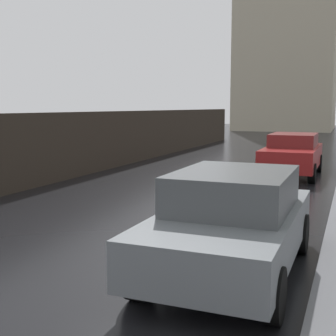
{
  "coord_description": "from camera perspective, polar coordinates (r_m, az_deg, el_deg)",
  "views": [
    {
      "loc": [
        4.39,
        -2.01,
        2.37
      ],
      "look_at": [
        0.51,
        7.57,
        0.99
      ],
      "focal_mm": 49.08,
      "sensor_mm": 36.0,
      "label": 1
    }
  ],
  "objects": [
    {
      "name": "car_grey_mid_road",
      "position": [
        6.63,
        7.98,
        -6.5
      ],
      "size": [
        1.86,
        4.02,
        1.47
      ],
      "rotation": [
        0.0,
        0.0,
        -0.0
      ],
      "color": "slate",
      "rests_on": "ground"
    },
    {
      "name": "car_red_near_kerb",
      "position": [
        16.43,
        15.2,
        1.72
      ],
      "size": [
        1.79,
        4.22,
        1.44
      ],
      "rotation": [
        0.0,
        0.0,
        0.0
      ],
      "color": "maroon",
      "rests_on": "ground"
    }
  ]
}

